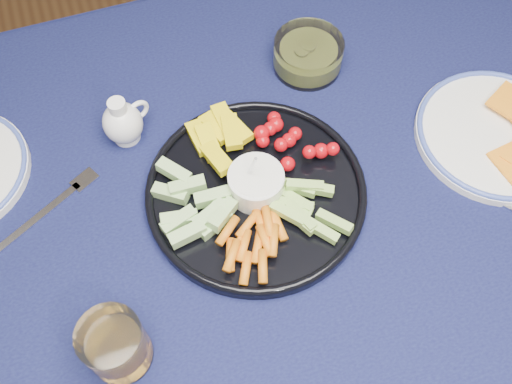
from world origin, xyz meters
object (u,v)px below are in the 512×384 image
object	(u,v)px
pickle_bowl	(308,56)
juice_tumbler	(117,347)
cheese_plate	(497,133)
dining_table	(326,246)
crudite_platter	(255,190)
creamer_pitcher	(123,122)

from	to	relation	value
pickle_bowl	juice_tumbler	size ratio (longest dim) A/B	1.25
juice_tumbler	cheese_plate	bearing A→B (deg)	12.66
pickle_bowl	cheese_plate	distance (m)	0.32
dining_table	juice_tumbler	xyz separation A→B (m)	(-0.32, -0.09, 0.13)
crudite_platter	pickle_bowl	distance (m)	0.27
cheese_plate	crudite_platter	bearing A→B (deg)	176.56
dining_table	pickle_bowl	distance (m)	0.31
juice_tumbler	pickle_bowl	bearing A→B (deg)	43.08
dining_table	juice_tumbler	distance (m)	0.36
juice_tumbler	creamer_pitcher	bearing A→B (deg)	76.19
crudite_platter	creamer_pitcher	bearing A→B (deg)	132.18
crudite_platter	pickle_bowl	world-z (taller)	crudite_platter
creamer_pitcher	juice_tumbler	bearing A→B (deg)	-103.81
dining_table	cheese_plate	distance (m)	0.32
dining_table	pickle_bowl	bearing A→B (deg)	75.41
crudite_platter	juice_tumbler	bearing A→B (deg)	-145.06
pickle_bowl	juice_tumbler	xyz separation A→B (m)	(-0.40, -0.37, 0.02)
dining_table	juice_tumbler	bearing A→B (deg)	-164.93
creamer_pitcher	pickle_bowl	world-z (taller)	creamer_pitcher
dining_table	juice_tumbler	world-z (taller)	juice_tumbler
dining_table	crudite_platter	distance (m)	0.16
crudite_platter	cheese_plate	world-z (taller)	crudite_platter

